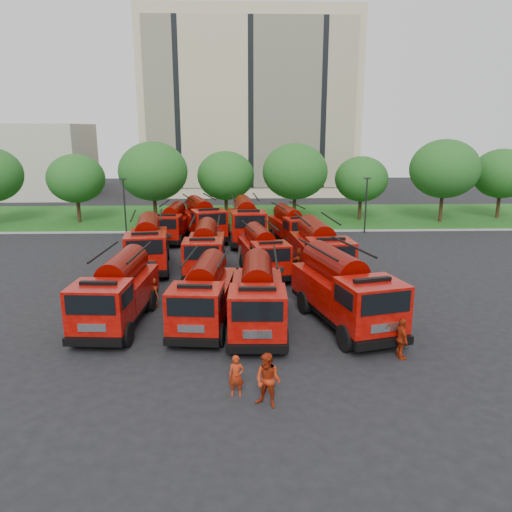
{
  "coord_description": "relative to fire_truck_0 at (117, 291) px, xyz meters",
  "views": [
    {
      "loc": [
        0.36,
        -27.92,
        9.47
      ],
      "look_at": [
        1.37,
        1.86,
        1.8
      ],
      "focal_mm": 35.0,
      "sensor_mm": 36.0,
      "label": 1
    }
  ],
  "objects": [
    {
      "name": "curb",
      "position": [
        5.67,
        22.32,
        -1.6
      ],
      "size": [
        70.0,
        0.3,
        0.14
      ],
      "primitive_type": "cube",
      "color": "gray",
      "rests_on": "ground"
    },
    {
      "name": "ground",
      "position": [
        5.67,
        4.42,
        -1.67
      ],
      "size": [
        140.0,
        140.0,
        0.0
      ],
      "primitive_type": "plane",
      "color": "black",
      "rests_on": "ground"
    },
    {
      "name": "lamp_post_1",
      "position": [
        17.67,
        21.62,
        1.22
      ],
      "size": [
        0.6,
        0.25,
        5.11
      ],
      "color": "black",
      "rests_on": "ground"
    },
    {
      "name": "firefighter_1",
      "position": [
        6.98,
        -7.9,
        -1.67
      ],
      "size": [
        1.1,
        0.94,
        1.98
      ],
      "primitive_type": "imported",
      "rotation": [
        0.0,
        0.0,
        -0.52
      ],
      "color": "maroon",
      "rests_on": "ground"
    },
    {
      "name": "tree_7",
      "position": [
        33.67,
        28.42,
        3.14
      ],
      "size": [
        6.05,
        6.05,
        7.39
      ],
      "color": "#382314",
      "rests_on": "ground"
    },
    {
      "name": "tree_4",
      "position": [
        11.67,
        26.92,
        3.55
      ],
      "size": [
        6.55,
        6.55,
        8.01
      ],
      "color": "#382314",
      "rests_on": "ground"
    },
    {
      "name": "lamp_post_0",
      "position": [
        -4.33,
        21.62,
        1.22
      ],
      "size": [
        0.6,
        0.25,
        5.11
      ],
      "color": "black",
      "rests_on": "ground"
    },
    {
      "name": "fire_truck_3",
      "position": [
        11.13,
        -0.49,
        0.12
      ],
      "size": [
        4.56,
        8.23,
        3.56
      ],
      "rotation": [
        0.0,
        0.0,
        0.26
      ],
      "color": "black",
      "rests_on": "ground"
    },
    {
      "name": "fire_truck_1",
      "position": [
        4.28,
        -0.29,
        -0.09
      ],
      "size": [
        3.08,
        7.12,
        3.15
      ],
      "rotation": [
        0.0,
        0.0,
        -0.1
      ],
      "color": "black",
      "rests_on": "ground"
    },
    {
      "name": "firefighter_3",
      "position": [
        13.9,
        -0.94,
        -1.67
      ],
      "size": [
        1.13,
        0.78,
        1.58
      ],
      "primitive_type": "imported",
      "rotation": [
        0.0,
        0.0,
        3.41
      ],
      "color": "black",
      "rests_on": "ground"
    },
    {
      "name": "fire_truck_7",
      "position": [
        11.27,
        7.94,
        0.1
      ],
      "size": [
        3.37,
        7.94,
        3.52
      ],
      "rotation": [
        0.0,
        0.0,
        0.09
      ],
      "color": "black",
      "rests_on": "ground"
    },
    {
      "name": "lawn",
      "position": [
        5.67,
        30.42,
        -1.61
      ],
      "size": [
        70.0,
        16.0,
        0.12
      ],
      "primitive_type": "cube",
      "color": "#154311",
      "rests_on": "ground"
    },
    {
      "name": "fire_truck_6",
      "position": [
        7.58,
        8.63,
        -0.16
      ],
      "size": [
        3.41,
        6.89,
        3.0
      ],
      "rotation": [
        0.0,
        0.0,
        0.18
      ],
      "color": "black",
      "rests_on": "ground"
    },
    {
      "name": "firefighter_5",
      "position": [
        10.02,
        7.94,
        -1.67
      ],
      "size": [
        1.88,
        1.01,
        1.93
      ],
      "primitive_type": "imported",
      "rotation": [
        0.0,
        0.0,
        3.28
      ],
      "color": "maroon",
      "rests_on": "ground"
    },
    {
      "name": "fire_truck_9",
      "position": [
        2.8,
        19.57,
        0.07
      ],
      "size": [
        4.71,
        8.01,
        3.46
      ],
      "rotation": [
        0.0,
        0.0,
        0.3
      ],
      "color": "black",
      "rests_on": "ground"
    },
    {
      "name": "fire_truck_8",
      "position": [
        0.27,
        18.94,
        -0.16
      ],
      "size": [
        2.79,
        6.77,
        3.02
      ],
      "rotation": [
        0.0,
        0.0,
        -0.07
      ],
      "color": "black",
      "rests_on": "ground"
    },
    {
      "name": "firefighter_0",
      "position": [
        5.88,
        -7.14,
        -1.67
      ],
      "size": [
        0.58,
        0.43,
        1.56
      ],
      "primitive_type": "imported",
      "rotation": [
        0.0,
        0.0,
        -0.03
      ],
      "color": "maroon",
      "rests_on": "ground"
    },
    {
      "name": "tree_6",
      "position": [
        26.67,
        26.42,
        3.82
      ],
      "size": [
        6.89,
        6.89,
        8.42
      ],
      "color": "#382314",
      "rests_on": "ground"
    },
    {
      "name": "tree_1",
      "position": [
        -10.33,
        27.42,
        2.88
      ],
      "size": [
        5.71,
        5.71,
        6.98
      ],
      "color": "#382314",
      "rests_on": "ground"
    },
    {
      "name": "fire_truck_2",
      "position": [
        6.86,
        -0.95,
        -0.02
      ],
      "size": [
        2.85,
        7.29,
        3.28
      ],
      "rotation": [
        0.0,
        0.0,
        -0.03
      ],
      "color": "black",
      "rests_on": "ground"
    },
    {
      "name": "tree_3",
      "position": [
        4.67,
        28.42,
        3.01
      ],
      "size": [
        5.88,
        5.88,
        7.19
      ],
      "color": "#382314",
      "rests_on": "ground"
    },
    {
      "name": "tree_2",
      "position": [
        -2.33,
        25.92,
        3.68
      ],
      "size": [
        6.72,
        6.72,
        8.22
      ],
      "color": "#382314",
      "rests_on": "ground"
    },
    {
      "name": "tree_5",
      "position": [
        18.67,
        27.92,
        2.68
      ],
      "size": [
        5.46,
        5.46,
        6.68
      ],
      "color": "#382314",
      "rests_on": "ground"
    },
    {
      "name": "firefighter_2",
      "position": [
        12.8,
        -4.36,
        -1.67
      ],
      "size": [
        0.69,
        1.1,
        1.79
      ],
      "primitive_type": "imported",
      "rotation": [
        0.0,
        0.0,
        1.67
      ],
      "color": "maroon",
      "rests_on": "ground"
    },
    {
      "name": "fire_truck_0",
      "position": [
        0.0,
        0.0,
        0.0
      ],
      "size": [
        3.1,
        7.47,
        3.32
      ],
      "rotation": [
        0.0,
        0.0,
        -0.07
      ],
      "color": "black",
      "rests_on": "ground"
    },
    {
      "name": "fire_truck_4",
      "position": [
        -0.29,
        10.16,
        0.07
      ],
      "size": [
        3.59,
        7.86,
        3.45
      ],
      "rotation": [
        0.0,
        0.0,
        0.13
      ],
      "color": "black",
      "rests_on": "ground"
    },
    {
      "name": "fire_truck_5",
      "position": [
        3.72,
        9.04,
        -0.04
      ],
      "size": [
        2.66,
        7.13,
        3.24
      ],
      "rotation": [
        0.0,
        0.0,
        0.01
      ],
      "color": "black",
      "rests_on": "ground"
    },
    {
      "name": "fire_truck_10",
      "position": [
        6.58,
        18.14,
        0.15
      ],
      "size": [
        3.36,
        8.12,
        3.61
      ],
      "rotation": [
        0.0,
        0.0,
        0.07
      ],
      "color": "black",
      "rests_on": "ground"
    },
    {
      "name": "fire_truck_11",
      "position": [
        10.35,
        17.36,
        -0.15
      ],
      "size": [
        3.61,
        6.96,
        3.02
      ],
      "rotation": [
        0.0,
        0.0,
        0.21
      ],
      "color": "black",
      "rests_on": "ground"
    },
    {
      "name": "firefighter_4",
      "position": [
        1.3,
        2.28,
        -1.67
      ],
      "size": [
        0.98,
        0.95,
        1.69
      ],
      "primitive_type": "imported",
      "rotation": [
        0.0,
        0.0,
        2.42
      ],
      "color": "maroon",
      "rests_on": "ground"
    },
    {
      "name": "apartment_building",
      "position": [
        7.67,
        52.35,
        10.83
      ],
      "size": [
        30.0,
        14.18,
        25.0
      ],
      "color": "#C0AD8E",
      "rests_on": "ground"
    },
    {
      "name": "side_building",
      "position": [
        -24.33,
        48.42,
        3.33
      ],
      "size": [
        18.0,
        12.0,
        10.0
      ],
      "primitive_type": "cube",
      "color": "#A8A395",
      "rests_on": "ground"
    }
  ]
}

